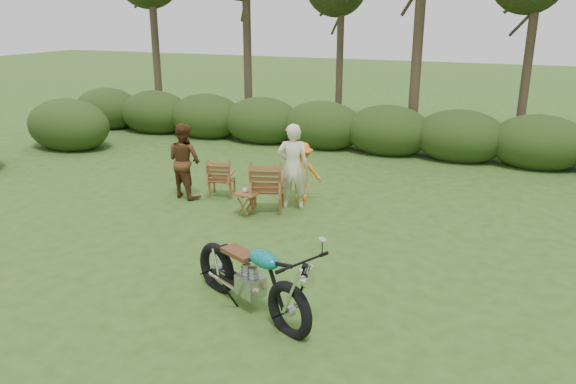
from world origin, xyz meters
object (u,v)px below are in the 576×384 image
at_px(lawn_chair_right, 268,210).
at_px(cup, 245,190).
at_px(lawn_chair_left, 223,195).
at_px(adult_a, 293,208).
at_px(side_table, 247,204).
at_px(adult_b, 186,196).
at_px(child, 302,200).
at_px(motorcycle, 251,309).

relative_size(lawn_chair_right, cup, 9.59).
height_order(lawn_chair_left, adult_a, adult_a).
distance_m(side_table, adult_b, 1.90).
bearing_deg(lawn_chair_right, child, -133.71).
distance_m(side_table, cup, 0.29).
xyz_separation_m(side_table, adult_b, (-1.79, 0.57, -0.24)).
bearing_deg(child, adult_a, 76.95).
height_order(motorcycle, lawn_chair_right, motorcycle).
bearing_deg(lawn_chair_right, adult_a, -161.36).
distance_m(motorcycle, adult_a, 4.23).
bearing_deg(motorcycle, lawn_chair_left, 149.48).
bearing_deg(side_table, lawn_chair_right, 59.26).
xyz_separation_m(cup, adult_a, (0.74, 0.73, -0.52)).
distance_m(lawn_chair_right, child, 0.98).
bearing_deg(cup, motorcycle, -62.66).
xyz_separation_m(lawn_chair_right, side_table, (-0.26, -0.44, 0.24)).
relative_size(cup, adult_b, 0.07).
xyz_separation_m(lawn_chair_left, child, (1.76, 0.39, 0.00)).
bearing_deg(child, motorcycle, 88.21).
xyz_separation_m(lawn_chair_left, adult_a, (1.77, -0.18, 0.00)).
height_order(side_table, cup, cup).
bearing_deg(adult_a, cup, 25.26).
xyz_separation_m(motorcycle, side_table, (-1.70, 3.34, 0.24)).
bearing_deg(motorcycle, adult_b, 158.22).
distance_m(side_table, child, 1.51).
bearing_deg(side_table, cup, 146.03).
distance_m(cup, child, 1.57).
relative_size(side_table, cup, 4.28).
bearing_deg(side_table, adult_a, 47.72).
height_order(lawn_chair_right, adult_a, adult_a).
distance_m(cup, adult_b, 1.90).
bearing_deg(adult_a, child, -108.35).
height_order(adult_a, adult_b, adult_a).
xyz_separation_m(side_table, cup, (-0.05, 0.03, 0.28)).
bearing_deg(cup, adult_b, 162.77).
bearing_deg(lawn_chair_left, lawn_chair_right, 144.77).
height_order(lawn_chair_left, adult_b, adult_b).
bearing_deg(lawn_chair_left, side_table, 124.35).
bearing_deg(adult_b, lawn_chair_left, -137.88).
height_order(motorcycle, cup, motorcycle).
distance_m(motorcycle, adult_b, 5.25).
bearing_deg(lawn_chair_left, adult_b, 12.14).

